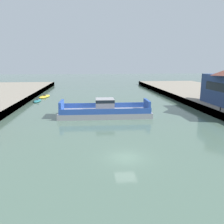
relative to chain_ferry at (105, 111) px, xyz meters
The scene contains 5 objects.
ground_plane 21.54m from the chain_ferry, 87.45° to the right, with size 400.00×400.00×0.00m, color #4C6656.
chain_ferry is the anchor object (origin of this frame).
moored_boat_near_right 27.01m from the chain_ferry, 131.83° to the left, with size 1.98×6.31×0.93m.
moored_boat_mid_left 33.31m from the chain_ferry, 121.81° to the left, with size 3.51×7.77×0.95m.
bollard_right_far 23.20m from the chain_ferry, 10.37° to the right, with size 0.32×0.32×0.71m.
Camera 1 is at (-4.11, -24.72, 10.96)m, focal length 36.52 mm.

